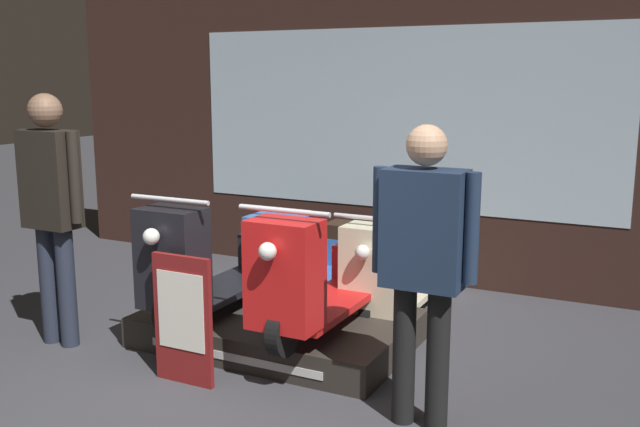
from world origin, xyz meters
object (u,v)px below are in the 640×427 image
scooter_display_left (224,261)px  scooter_backrow_1 (401,272)px  scooter_backrow_0 (311,261)px  person_right_browsing (424,252)px  person_left_browsing (51,199)px  price_sign_board (183,319)px  scooter_display_right (328,275)px

scooter_display_left → scooter_backrow_1: scooter_display_left is taller
scooter_backrow_0 → person_right_browsing: 2.44m
scooter_backrow_0 → person_left_browsing: (-1.19, -1.73, 0.72)m
scooter_backrow_1 → person_right_browsing: size_ratio=1.03×
person_left_browsing → price_sign_board: (1.25, -0.15, -0.66)m
scooter_backrow_0 → scooter_backrow_1: 0.83m
scooter_backrow_1 → price_sign_board: bearing=-112.5°
scooter_display_left → scooter_display_right: (0.87, 0.00, 0.00)m
scooter_display_left → price_sign_board: (0.25, -0.84, -0.16)m
scooter_display_right → person_left_browsing: person_left_browsing is taller
price_sign_board → person_left_browsing: bearing=173.3°
scooter_display_right → scooter_backrow_0: bearing=122.9°
scooter_display_left → person_right_browsing: bearing=-21.1°
scooter_backrow_1 → person_right_browsing: person_right_browsing is taller
scooter_display_right → person_right_browsing: person_right_browsing is taller
scooter_display_right → scooter_backrow_0: size_ratio=1.00×
scooter_backrow_0 → person_left_browsing: bearing=-124.6°
person_left_browsing → person_right_browsing: person_left_browsing is taller
price_sign_board → scooter_backrow_1: bearing=67.5°
person_right_browsing → price_sign_board: size_ratio=2.01×
scooter_display_left → scooter_display_right: bearing=0.0°
scooter_display_right → price_sign_board: (-0.62, -0.84, -0.16)m
scooter_backrow_0 → person_left_browsing: 2.22m
person_right_browsing → price_sign_board: 1.65m
person_left_browsing → person_right_browsing: (2.79, 0.00, -0.07)m
scooter_display_right → price_sign_board: scooter_display_right is taller
person_left_browsing → person_right_browsing: 2.79m
scooter_display_left → person_right_browsing: person_right_browsing is taller
person_left_browsing → price_sign_board: size_ratio=2.16×
scooter_display_right → person_left_browsing: (-1.87, -0.69, 0.50)m
scooter_display_left → scooter_backrow_0: bearing=79.2°
scooter_backrow_0 → person_right_browsing: bearing=-47.4°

